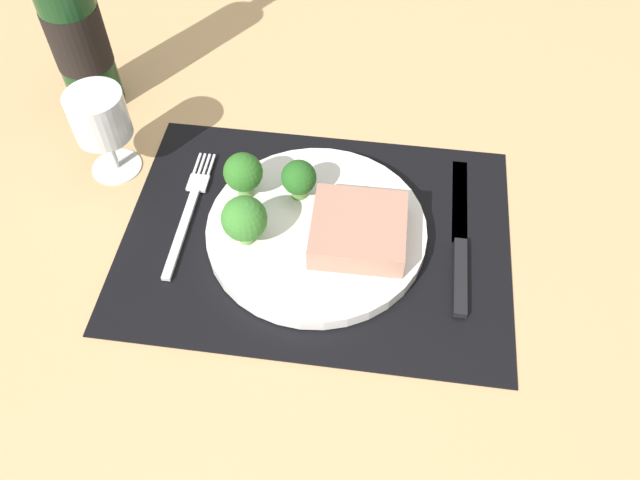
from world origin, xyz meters
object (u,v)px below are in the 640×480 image
object	(u,v)px
wine_bottle	(74,26)
wine_glass	(100,120)
knife	(460,245)
plate	(316,231)
fork	(189,210)
steak	(358,230)

from	to	relation	value
wine_bottle	wine_glass	world-z (taller)	wine_bottle
knife	wine_glass	size ratio (longest dim) A/B	2.00
plate	fork	bearing A→B (deg)	174.72
plate	wine_glass	distance (cm)	28.20
fork	wine_glass	xyz separation A→B (cm)	(-10.93, 6.10, 7.31)
fork	knife	bearing A→B (deg)	-3.69
steak	wine_bottle	world-z (taller)	wine_bottle
plate	wine_glass	xyz separation A→B (cm)	(-26.32, 7.52, 6.76)
plate	knife	xyz separation A→B (cm)	(16.34, 0.53, -0.50)
plate	steak	xyz separation A→B (cm)	(4.80, -1.03, 2.27)
plate	wine_glass	world-z (taller)	wine_glass
steak	fork	xyz separation A→B (cm)	(-20.19, 2.45, -2.82)
fork	plate	bearing A→B (deg)	-7.36
plate	steak	distance (cm)	5.41
fork	wine_bottle	size ratio (longest dim) A/B	0.62
fork	wine_bottle	distance (cm)	27.57
wine_bottle	plate	bearing A→B (deg)	-30.75
steak	wine_glass	distance (cm)	32.59
fork	wine_glass	size ratio (longest dim) A/B	1.67
wine_glass	knife	bearing A→B (deg)	-9.30
fork	knife	distance (cm)	31.74
knife	wine_bottle	world-z (taller)	wine_bottle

